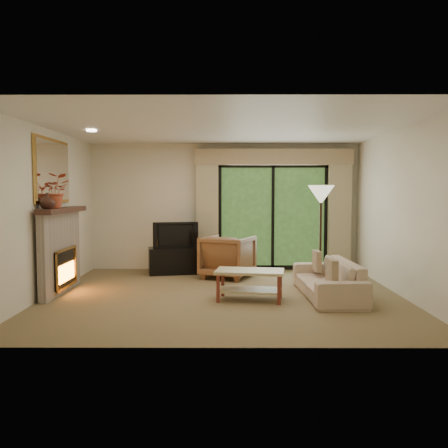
{
  "coord_description": "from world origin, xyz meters",
  "views": [
    {
      "loc": [
        0.03,
        -7.33,
        1.63
      ],
      "look_at": [
        0.0,
        0.3,
        1.1
      ],
      "focal_mm": 38.0,
      "sensor_mm": 36.0,
      "label": 1
    }
  ],
  "objects_px": {
    "armchair": "(228,257)",
    "coffee_table": "(250,285)",
    "sofa": "(328,279)",
    "media_console": "(175,261)"
  },
  "relations": [
    {
      "from": "media_console",
      "to": "armchair",
      "type": "bearing_deg",
      "value": -34.82
    },
    {
      "from": "media_console",
      "to": "coffee_table",
      "type": "distance_m",
      "value": 2.65
    },
    {
      "from": "sofa",
      "to": "coffee_table",
      "type": "xyz_separation_m",
      "value": [
        -1.22,
        -0.24,
        -0.05
      ]
    },
    {
      "from": "coffee_table",
      "to": "sofa",
      "type": "bearing_deg",
      "value": 19.48
    },
    {
      "from": "armchair",
      "to": "coffee_table",
      "type": "xyz_separation_m",
      "value": [
        0.32,
        -1.83,
        -0.17
      ]
    },
    {
      "from": "armchair",
      "to": "sofa",
      "type": "height_order",
      "value": "armchair"
    },
    {
      "from": "media_console",
      "to": "sofa",
      "type": "height_order",
      "value": "sofa"
    },
    {
      "from": "media_console",
      "to": "sofa",
      "type": "distance_m",
      "value": 3.29
    },
    {
      "from": "sofa",
      "to": "media_console",
      "type": "bearing_deg",
      "value": -130.21
    },
    {
      "from": "armchair",
      "to": "coffee_table",
      "type": "distance_m",
      "value": 1.87
    }
  ]
}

